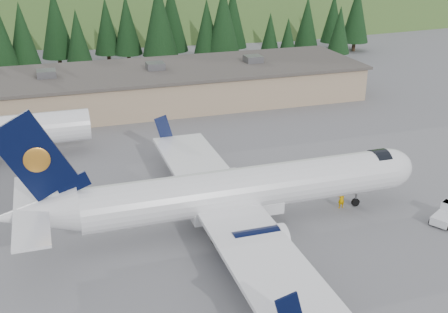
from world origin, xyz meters
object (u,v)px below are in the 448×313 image
(terminal_building, at_px, (122,89))
(baggage_tug_a, at_px, (446,214))
(airliner, at_px, (234,192))
(ramp_worker, at_px, (341,199))

(terminal_building, bearing_deg, baggage_tug_a, -63.09)
(airliner, distance_m, baggage_tug_a, 18.82)
(airliner, distance_m, terminal_building, 38.21)
(terminal_building, bearing_deg, ramp_worker, -69.21)
(baggage_tug_a, bearing_deg, terminal_building, 86.55)
(airliner, xyz_separation_m, ramp_worker, (10.45, 0.06, -2.27))
(terminal_building, xyz_separation_m, ramp_worker, (14.40, -37.94, -1.69))
(airliner, relative_size, terminal_building, 0.51)
(baggage_tug_a, bearing_deg, airliner, 133.71)
(terminal_building, height_order, ramp_worker, terminal_building)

